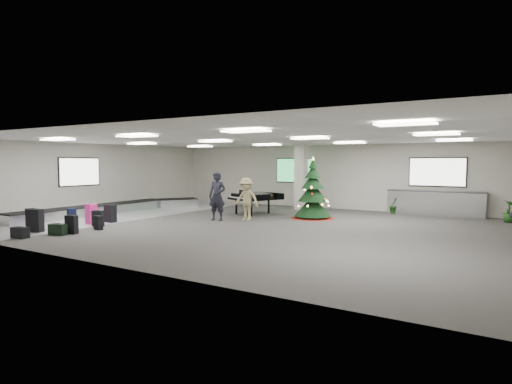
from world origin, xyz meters
The scene contains 20 objects.
ground centered at (0.00, 0.00, 0.00)m, with size 18.00×18.00×0.00m, color #383533.
room_envelope centered at (-0.38, 0.67, 2.33)m, with size 18.02×14.02×3.21m.
baggage_carousel centered at (-7.84, -0.08, 0.21)m, with size 2.28×9.71×0.43m.
service_counter centered at (5.00, 6.65, 0.55)m, with size 4.05×0.65×1.08m.
suitcase_0 centered at (-5.63, -5.17, 0.39)m, with size 0.56×0.42×0.79m.
suitcase_1 centered at (-4.31, -4.73, 0.30)m, with size 0.42×0.28×0.63m.
pink_suitcase centered at (-5.63, -2.97, 0.38)m, with size 0.54×0.39×0.79m.
suitcase_3 centered at (-4.91, -3.23, 0.29)m, with size 0.44×0.33×0.60m.
navy_suitcase centered at (-5.74, -3.72, 0.33)m, with size 0.49×0.40×0.68m.
suitcase_5 centered at (-6.38, -4.81, 0.36)m, with size 0.48×0.27×0.74m.
green_duffel centered at (-4.48, -5.11, 0.18)m, with size 0.59×0.41×0.38m.
suitcase_7 centered at (-4.27, -3.73, 0.24)m, with size 0.36×0.22×0.50m.
suitcase_8 centered at (-5.40, -2.27, 0.34)m, with size 0.48×0.30×0.71m.
black_duffel centered at (-4.96, -6.06, 0.17)m, with size 0.56×0.36×0.36m.
christmas_tree centered at (0.82, 2.93, 0.89)m, with size 1.81×1.81×2.59m.
grand_piano centered at (-1.92, 2.83, 0.79)m, with size 2.12×2.37×1.12m.
traveler_a centered at (-2.17, 0.33, 0.97)m, with size 0.71×0.47×1.95m, color black.
traveler_b centered at (-1.18, 0.95, 0.86)m, with size 1.11×0.64×1.72m, color #998D5E.
potted_plant_left centered at (3.29, 6.39, 0.38)m, with size 0.42×0.34×0.76m, color #143F14.
potted_plant_right centered at (7.83, 5.82, 0.44)m, with size 0.49×0.49×0.87m, color #143F14.
Camera 1 is at (8.06, -13.37, 2.34)m, focal length 30.00 mm.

